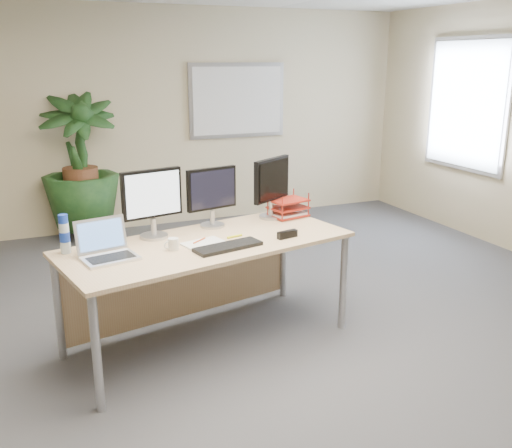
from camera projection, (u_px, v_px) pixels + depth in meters
name	position (u px, v px, depth m)	size (l,w,h in m)	color
floor	(281.00, 378.00, 3.84)	(8.00, 8.00, 0.00)	#424347
back_wall	(145.00, 120.00, 7.01)	(7.00, 0.04, 2.70)	tan
whiteboard	(237.00, 101.00, 7.37)	(1.30, 0.04, 0.95)	#9E9EA2
window	(467.00, 105.00, 6.72)	(0.04, 1.30, 1.55)	#9E9EA2
desk	(200.00, 259.00, 4.25)	(2.22, 1.29, 0.80)	tan
floor_plant	(81.00, 177.00, 6.60)	(0.84, 0.84, 1.50)	#123315
monitor_left	(152.00, 199.00, 4.12)	(0.45, 0.21, 0.51)	#A7A7AB
monitor_right	(212.00, 193.00, 4.40)	(0.42, 0.19, 0.47)	#A7A7AB
monitor_dark	(272.00, 184.00, 4.65)	(0.40, 0.27, 0.50)	#A7A7AB
laptop	(106.00, 248.00, 3.77)	(0.40, 0.37, 0.25)	silver
keyboard	(228.00, 247.00, 3.96)	(0.49, 0.16, 0.03)	black
coffee_mug	(173.00, 244.00, 3.92)	(0.11, 0.07, 0.08)	silver
spiral_notebook	(205.00, 244.00, 4.04)	(0.29, 0.22, 0.01)	silver
orange_pen	(199.00, 240.00, 4.07)	(0.01, 0.01, 0.14)	#D74817
yellow_highlighter	(235.00, 236.00, 4.20)	(0.02, 0.02, 0.13)	yellow
water_bottle	(65.00, 235.00, 3.83)	(0.07, 0.07, 0.27)	silver
letter_tray	(288.00, 209.00, 4.74)	(0.34, 0.29, 0.14)	maroon
stapler	(287.00, 234.00, 4.19)	(0.16, 0.04, 0.05)	black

